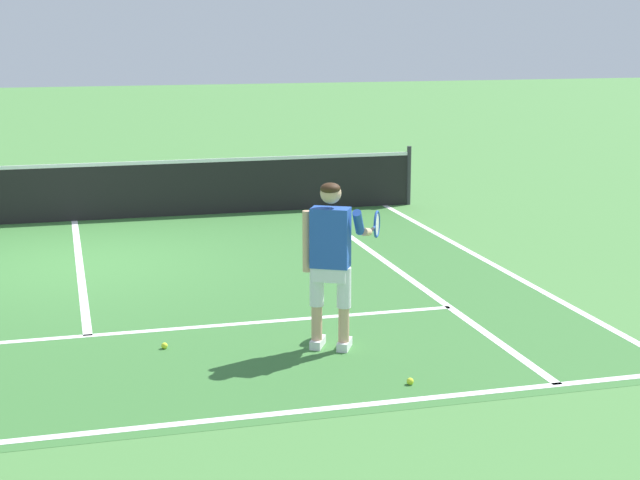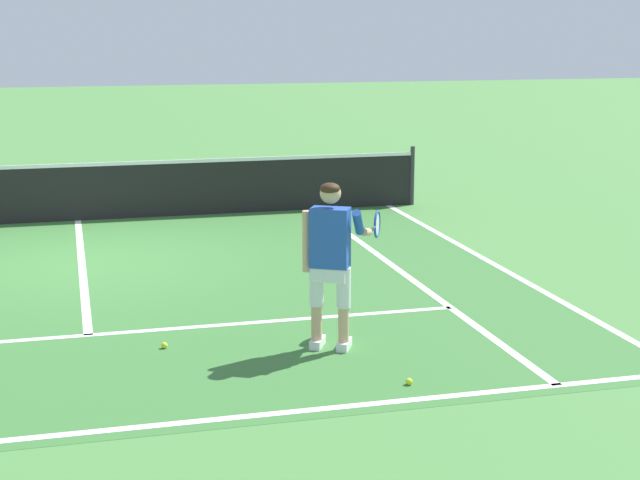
# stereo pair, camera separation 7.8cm
# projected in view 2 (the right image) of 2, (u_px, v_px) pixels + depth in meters

# --- Properties ---
(ground_plane) EXTENTS (80.00, 80.00, 0.00)m
(ground_plane) POSITION_uv_depth(u_px,v_px,m) (82.00, 263.00, 13.54)
(ground_plane) COLOR #477F3D
(court_inner_surface) EXTENTS (10.98, 9.39, 0.00)m
(court_inner_surface) POSITION_uv_depth(u_px,v_px,m) (84.00, 289.00, 12.18)
(court_inner_surface) COLOR #387033
(court_inner_surface) RESTS_ON ground
(line_baseline) EXTENTS (10.98, 0.10, 0.01)m
(line_baseline) POSITION_uv_depth(u_px,v_px,m) (97.00, 431.00, 7.93)
(line_baseline) COLOR white
(line_baseline) RESTS_ON ground
(line_service) EXTENTS (8.23, 0.10, 0.01)m
(line_service) POSITION_uv_depth(u_px,v_px,m) (88.00, 335.00, 10.38)
(line_service) COLOR white
(line_service) RESTS_ON ground
(line_centre_service) EXTENTS (0.10, 6.40, 0.01)m
(line_centre_service) POSITION_uv_depth(u_px,v_px,m) (82.00, 265.00, 13.40)
(line_centre_service) COLOR white
(line_centre_service) RESTS_ON ground
(line_singles_right) EXTENTS (0.10, 8.99, 0.01)m
(line_singles_right) POSITION_uv_depth(u_px,v_px,m) (397.00, 269.00, 13.19)
(line_singles_right) COLOR white
(line_singles_right) RESTS_ON ground
(line_doubles_right) EXTENTS (0.10, 8.99, 0.01)m
(line_doubles_right) POSITION_uv_depth(u_px,v_px,m) (491.00, 263.00, 13.52)
(line_doubles_right) COLOR white
(line_doubles_right) RESTS_ON ground
(tennis_net) EXTENTS (11.96, 0.08, 1.07)m
(tennis_net) POSITION_uv_depth(u_px,v_px,m) (76.00, 191.00, 16.32)
(tennis_net) COLOR #333338
(tennis_net) RESTS_ON ground
(tennis_player) EXTENTS (1.02, 0.93, 1.71)m
(tennis_player) POSITION_uv_depth(u_px,v_px,m) (331.00, 254.00, 9.76)
(tennis_player) COLOR white
(tennis_player) RESTS_ON ground
(tennis_ball_near_feet) EXTENTS (0.07, 0.07, 0.07)m
(tennis_ball_near_feet) POSITION_uv_depth(u_px,v_px,m) (409.00, 382.00, 8.95)
(tennis_ball_near_feet) COLOR #CCE02D
(tennis_ball_near_feet) RESTS_ON ground
(tennis_ball_by_baseline) EXTENTS (0.07, 0.07, 0.07)m
(tennis_ball_by_baseline) POSITION_uv_depth(u_px,v_px,m) (164.00, 345.00, 9.95)
(tennis_ball_by_baseline) COLOR #CCE02D
(tennis_ball_by_baseline) RESTS_ON ground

